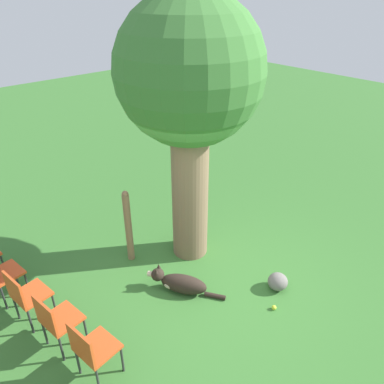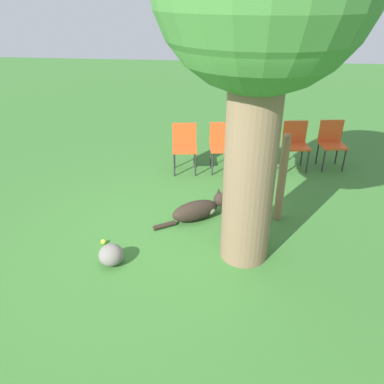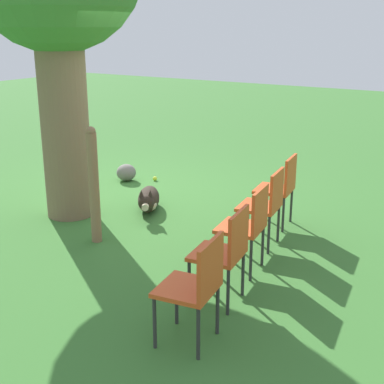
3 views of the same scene
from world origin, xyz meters
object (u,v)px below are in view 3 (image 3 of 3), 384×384
object	(u,v)px
fence_post	(94,185)
red_chair_4	(196,283)
red_chair_3	(226,249)
red_chair_2	(248,223)
dog	(148,200)
red_chair_1	(266,202)
tennis_ball	(155,179)
red_chair_0	(280,185)

from	to	relation	value
fence_post	red_chair_4	size ratio (longest dim) A/B	1.51
red_chair_3	red_chair_4	size ratio (longest dim) A/B	1.00
red_chair_2	red_chair_4	distance (m)	1.37
fence_post	red_chair_4	xyz separation A→B (m)	(-2.04, 1.12, -0.15)
dog	red_chair_1	distance (m)	1.85
red_chair_3	red_chair_1	bearing A→B (deg)	-87.84
dog	tennis_ball	xyz separation A→B (m)	(0.78, -1.20, -0.12)
red_chair_0	red_chair_1	bearing A→B (deg)	92.16
fence_post	red_chair_0	size ratio (longest dim) A/B	1.51
dog	red_chair_1	size ratio (longest dim) A/B	1.23
dog	tennis_ball	world-z (taller)	dog
red_chair_2	red_chair_4	xyz separation A→B (m)	(-0.24, 1.35, 0.00)
red_chair_1	red_chair_2	xyz separation A→B (m)	(-0.12, 0.67, 0.00)
fence_post	red_chair_3	xyz separation A→B (m)	(-1.92, 0.45, -0.15)
red_chair_1	red_chair_3	size ratio (longest dim) A/B	1.00
dog	red_chair_3	xyz separation A→B (m)	(-2.04, 1.59, 0.36)
dog	red_chair_0	world-z (taller)	red_chair_0
tennis_ball	red_chair_3	bearing A→B (deg)	135.23
red_chair_4	tennis_ball	xyz separation A→B (m)	(2.94, -3.47, -0.48)
red_chair_1	red_chair_2	distance (m)	0.69
dog	red_chair_2	xyz separation A→B (m)	(-1.92, 0.92, 0.36)
red_chair_1	red_chair_4	world-z (taller)	same
fence_post	tennis_ball	world-z (taller)	fence_post
red_chair_4	tennis_ball	size ratio (longest dim) A/B	12.87
red_chair_1	red_chair_4	xyz separation A→B (m)	(-0.37, 2.02, 0.00)
red_chair_1	tennis_ball	world-z (taller)	red_chair_1
red_chair_0	red_chair_4	size ratio (longest dim) A/B	1.00
fence_post	dog	bearing A→B (deg)	-83.94
red_chair_1	tennis_ball	distance (m)	2.99
fence_post	red_chair_2	xyz separation A→B (m)	(-1.80, -0.23, -0.15)
red_chair_2	red_chair_1	bearing A→B (deg)	-87.84
red_chair_4	red_chair_3	bearing A→B (deg)	-87.84
dog	red_chair_0	size ratio (longest dim) A/B	1.23
fence_post	tennis_ball	size ratio (longest dim) A/B	19.48
red_chair_0	red_chair_1	distance (m)	0.69
red_chair_1	red_chair_0	bearing A→B (deg)	-87.84
fence_post	red_chair_1	size ratio (longest dim) A/B	1.51
red_chair_1	dog	bearing A→B (deg)	-15.79
fence_post	red_chair_4	bearing A→B (deg)	151.16
fence_post	red_chair_0	distance (m)	2.21
dog	tennis_ball	distance (m)	1.44
fence_post	red_chair_0	world-z (taller)	fence_post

